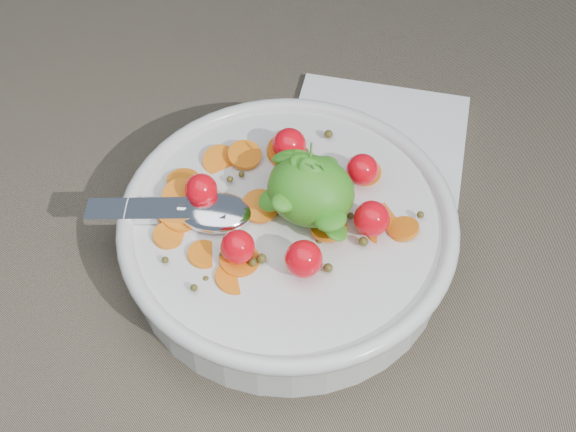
% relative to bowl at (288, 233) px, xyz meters
% --- Properties ---
extents(ground, '(6.00, 6.00, 0.00)m').
position_rel_bowl_xyz_m(ground, '(-0.00, -0.01, -0.03)').
color(ground, '#756954').
rests_on(ground, ground).
extents(bowl, '(0.29, 0.26, 0.11)m').
position_rel_bowl_xyz_m(bowl, '(0.00, 0.00, 0.00)').
color(bowl, silver).
rests_on(bowl, ground).
extents(napkin, '(0.18, 0.16, 0.01)m').
position_rel_bowl_xyz_m(napkin, '(0.03, 0.15, -0.03)').
color(napkin, white).
rests_on(napkin, ground).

